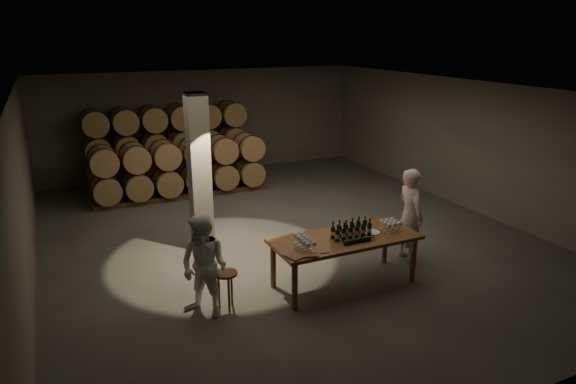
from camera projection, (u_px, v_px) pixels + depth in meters
name	position (u px, v px, depth m)	size (l,w,h in m)	color
room	(199.00, 173.00, 10.30)	(12.00, 12.00, 12.00)	#4B4846
tasting_table	(345.00, 243.00, 8.94)	(2.60, 1.10, 0.90)	brown
barrel_stack_back	(168.00, 143.00, 14.93)	(4.70, 0.95, 2.31)	brown
barrel_stack_front	(180.00, 167.00, 13.83)	(4.70, 0.95, 1.57)	brown
bottle_cluster	(351.00, 231.00, 8.90)	(0.73, 0.23, 0.32)	black
lying_bottles	(358.00, 240.00, 8.67)	(0.62, 0.08, 0.08)	black
glass_cluster_left	(305.00, 240.00, 8.46)	(0.20, 0.53, 0.18)	silver
glass_cluster_right	(391.00, 223.00, 9.20)	(0.31, 0.31, 0.18)	silver
plate	(372.00, 232.00, 9.11)	(0.29, 0.29, 0.02)	white
notebook_near	(311.00, 255.00, 8.17)	(0.23, 0.18, 0.03)	brown
notebook_corner	(294.00, 256.00, 8.13)	(0.22, 0.28, 0.02)	brown
pen	(325.00, 253.00, 8.26)	(0.01, 0.01, 0.15)	black
stool	(226.00, 279.00, 8.25)	(0.38, 0.38, 0.63)	brown
person_man	(410.00, 215.00, 9.90)	(0.68, 0.44, 1.86)	silver
person_woman	(204.00, 266.00, 7.95)	(0.81, 0.63, 1.67)	white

